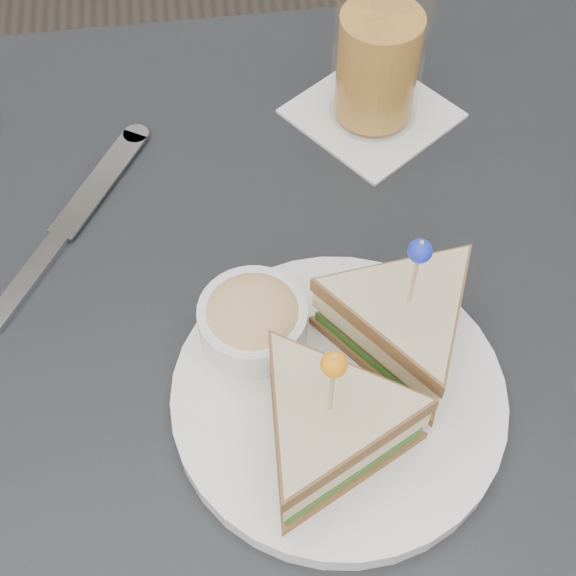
{
  "coord_description": "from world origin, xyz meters",
  "views": [
    {
      "loc": [
        -0.04,
        -0.32,
        1.29
      ],
      "look_at": [
        0.01,
        0.01,
        0.8
      ],
      "focal_mm": 50.0,
      "sensor_mm": 36.0,
      "label": 1
    }
  ],
  "objects": [
    {
      "name": "table",
      "position": [
        0.0,
        0.0,
        0.67
      ],
      "size": [
        0.8,
        0.8,
        0.75
      ],
      "color": "black",
      "rests_on": "ground"
    },
    {
      "name": "plate_meal",
      "position": [
        0.04,
        -0.06,
        0.79
      ],
      "size": [
        0.28,
        0.26,
        0.14
      ],
      "rotation": [
        0.0,
        0.0,
        -0.06
      ],
      "color": "white",
      "rests_on": "table"
    },
    {
      "name": "cutlery_knife",
      "position": [
        -0.16,
        0.13,
        0.75
      ],
      "size": [
        0.14,
        0.22,
        0.01
      ],
      "rotation": [
        0.0,
        0.0,
        -0.55
      ],
      "color": "#B7BCC3",
      "rests_on": "table"
    },
    {
      "name": "drink_set",
      "position": [
        0.12,
        0.23,
        0.82
      ],
      "size": [
        0.18,
        0.18,
        0.17
      ],
      "rotation": [
        0.0,
        0.0,
        0.62
      ],
      "color": "white",
      "rests_on": "table"
    }
  ]
}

